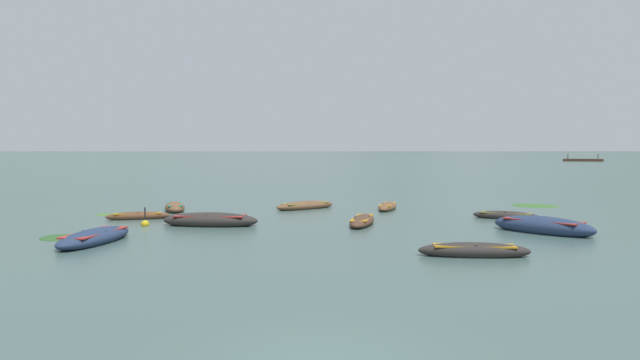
# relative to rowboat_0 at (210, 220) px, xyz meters

# --- Properties ---
(ground_plane) EXTENTS (6000.00, 6000.00, 0.00)m
(ground_plane) POSITION_rel_rowboat_0_xyz_m (6.42, 1483.68, -0.24)
(ground_plane) COLOR #425B56
(mountain_1) EXTENTS (1021.88, 1021.88, 294.13)m
(mountain_1) POSITION_rel_rowboat_0_xyz_m (-1008.77, 2317.80, 146.83)
(mountain_1) COLOR #56665B
(mountain_1) RESTS_ON ground
(mountain_2) EXTENTS (761.19, 761.19, 280.13)m
(mountain_2) POSITION_rel_rowboat_0_xyz_m (160.45, 2378.66, 139.83)
(mountain_2) COLOR #4C5B56
(mountain_2) RESTS_ON ground
(rowboat_0) EXTENTS (4.45, 1.51, 0.76)m
(rowboat_0) POSITION_rel_rowboat_0_xyz_m (0.00, 0.00, 0.00)
(rowboat_0) COLOR #2D2826
(rowboat_0) RESTS_ON ground
(rowboat_1) EXTENTS (1.53, 4.11, 0.51)m
(rowboat_1) POSITION_rel_rowboat_0_xyz_m (6.96, 1.01, -0.07)
(rowboat_1) COLOR #4C3323
(rowboat_1) RESTS_ON ground
(rowboat_2) EXTENTS (2.29, 3.72, 0.61)m
(rowboat_2) POSITION_rel_rowboat_0_xyz_m (-3.79, 6.16, -0.05)
(rowboat_2) COLOR brown
(rowboat_2) RESTS_ON ground
(rowboat_3) EXTENTS (4.22, 4.10, 0.87)m
(rowboat_3) POSITION_rel_rowboat_0_xyz_m (14.56, -1.06, 0.03)
(rowboat_3) COLOR navy
(rowboat_3) RESTS_ON ground
(rowboat_4) EXTENTS (3.66, 0.96, 0.57)m
(rowboat_4) POSITION_rel_rowboat_0_xyz_m (10.69, -6.66, -0.06)
(rowboat_4) COLOR #2D2826
(rowboat_4) RESTS_ON ground
(rowboat_5) EXTENTS (1.75, 4.55, 0.65)m
(rowboat_5) POSITION_rel_rowboat_0_xyz_m (-3.03, -5.06, -0.03)
(rowboat_5) COLOR navy
(rowboat_5) RESTS_ON ground
(rowboat_6) EXTENTS (1.56, 3.59, 0.50)m
(rowboat_6) POSITION_rel_rowboat_0_xyz_m (8.39, 7.78, -0.08)
(rowboat_6) COLOR brown
(rowboat_6) RESTS_ON ground
(rowboat_7) EXTENTS (3.79, 3.66, 0.57)m
(rowboat_7) POSITION_rel_rowboat_0_xyz_m (3.56, 7.77, -0.06)
(rowboat_7) COLOR brown
(rowboat_7) RESTS_ON ground
(rowboat_8) EXTENTS (3.42, 2.20, 0.49)m
(rowboat_8) POSITION_rel_rowboat_0_xyz_m (14.20, 3.72, -0.08)
(rowboat_8) COLOR #2D2826
(rowboat_8) RESTS_ON ground
(rowboat_9) EXTENTS (3.20, 1.85, 0.47)m
(rowboat_9) POSITION_rel_rowboat_0_xyz_m (-4.31, 2.11, -0.09)
(rowboat_9) COLOR brown
(rowboat_9) RESTS_ON ground
(ferry_0) EXTENTS (11.22, 6.34, 2.54)m
(ferry_0) POSITION_rel_rowboat_0_xyz_m (70.42, 147.09, 0.21)
(ferry_0) COLOR #4C3323
(ferry_0) RESTS_ON ground
(mooring_buoy) EXTENTS (0.37, 0.37, 0.96)m
(mooring_buoy) POSITION_rel_rowboat_0_xyz_m (-2.96, -0.34, -0.14)
(mooring_buoy) COLOR yellow
(mooring_buoy) RESTS_ON ground
(weed_patch_0) EXTENTS (3.12, 1.75, 0.14)m
(weed_patch_0) POSITION_rel_rowboat_0_xyz_m (-5.83, 3.91, -0.24)
(weed_patch_0) COLOR #477033
(weed_patch_0) RESTS_ON ground
(weed_patch_1) EXTENTS (2.03, 2.24, 0.14)m
(weed_patch_1) POSITION_rel_rowboat_0_xyz_m (-5.04, -4.06, -0.24)
(weed_patch_1) COLOR #2D5628
(weed_patch_1) RESTS_ON ground
(weed_patch_2) EXTENTS (3.75, 3.68, 0.14)m
(weed_patch_2) POSITION_rel_rowboat_0_xyz_m (17.58, 10.61, -0.24)
(weed_patch_2) COLOR #38662D
(weed_patch_2) RESTS_ON ground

